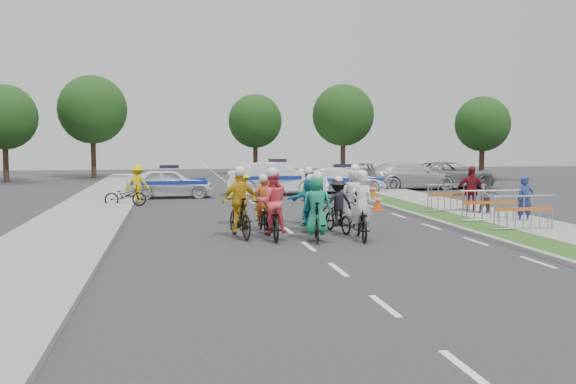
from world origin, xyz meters
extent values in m
plane|color=#28282B|center=(0.00, 0.00, 0.00)|extent=(90.00, 90.00, 0.00)
cube|color=gray|center=(5.10, 5.00, 0.06)|extent=(0.20, 60.00, 0.12)
cube|color=#1F4C18|center=(5.80, 5.00, 0.06)|extent=(1.20, 60.00, 0.11)
cube|color=gray|center=(7.60, 5.00, 0.07)|extent=(2.40, 60.00, 0.13)
cube|color=gray|center=(-6.50, 5.00, 0.07)|extent=(3.00, 60.00, 0.13)
imported|color=black|center=(1.66, 0.90, 0.50)|extent=(0.93, 1.96, 0.99)
imported|color=white|center=(1.66, 0.85, 1.01)|extent=(0.65, 0.48, 1.65)
sphere|color=white|center=(1.66, 0.80, 1.78)|extent=(0.29, 0.29, 0.29)
imported|color=black|center=(0.41, 0.92, 0.54)|extent=(0.81, 1.87, 1.09)
imported|color=#188862|center=(0.41, 0.87, 1.00)|extent=(0.88, 0.65, 1.63)
sphere|color=white|center=(0.41, 0.82, 1.76)|extent=(0.28, 0.28, 0.28)
imported|color=black|center=(-0.74, 1.39, 0.51)|extent=(0.69, 1.96, 1.03)
imported|color=#FF4656|center=(-0.74, 1.34, 1.04)|extent=(0.84, 0.65, 1.71)
sphere|color=white|center=(-0.74, 1.29, 1.85)|extent=(0.30, 0.30, 0.30)
imported|color=black|center=(-1.58, 1.81, 0.58)|extent=(0.90, 1.99, 1.15)
imported|color=gold|center=(-1.58, 1.76, 1.04)|extent=(1.08, 0.61, 1.73)
sphere|color=white|center=(-1.58, 1.71, 1.87)|extent=(0.30, 0.30, 0.30)
imported|color=black|center=(1.38, 2.37, 0.43)|extent=(0.89, 1.73, 0.87)
imported|color=black|center=(1.38, 2.32, 0.90)|extent=(1.02, 0.71, 1.44)
sphere|color=white|center=(1.38, 2.27, 1.56)|extent=(0.25, 0.25, 0.25)
imported|color=black|center=(0.61, 2.68, 0.49)|extent=(0.71, 1.69, 0.99)
imported|color=#198DBD|center=(0.61, 2.63, 0.92)|extent=(1.42, 0.65, 1.48)
sphere|color=white|center=(0.61, 2.58, 1.60)|extent=(0.26, 0.26, 0.26)
imported|color=black|center=(-0.78, 2.88, 0.44)|extent=(0.59, 1.69, 0.89)
imported|color=#BB4B17|center=(-0.78, 2.83, 0.92)|extent=(0.54, 0.35, 1.48)
sphere|color=white|center=(-0.78, 2.78, 1.60)|extent=(0.26, 0.26, 0.26)
imported|color=black|center=(2.20, 3.46, 0.57)|extent=(0.65, 1.91, 1.13)
imported|color=white|center=(2.20, 3.41, 1.03)|extent=(0.86, 0.59, 1.70)
sphere|color=white|center=(2.20, 3.36, 1.83)|extent=(0.29, 0.29, 0.29)
imported|color=black|center=(0.87, 4.19, 0.48)|extent=(0.90, 1.91, 0.96)
imported|color=green|center=(0.87, 4.14, 0.98)|extent=(0.86, 0.71, 1.61)
sphere|color=white|center=(0.87, 4.09, 1.73)|extent=(0.28, 0.28, 0.28)
imported|color=black|center=(-0.18, 4.65, 0.50)|extent=(0.63, 1.72, 1.01)
imported|color=#FF464C|center=(-0.18, 4.60, 0.94)|extent=(0.92, 0.45, 1.51)
sphere|color=white|center=(-0.18, 4.55, 1.63)|extent=(0.26, 0.26, 0.26)
imported|color=black|center=(-1.26, 4.39, 0.47)|extent=(0.66, 1.81, 0.95)
imported|color=yellow|center=(-1.26, 4.34, 0.97)|extent=(1.03, 0.60, 1.58)
sphere|color=white|center=(-1.26, 4.29, 1.71)|extent=(0.27, 0.27, 0.27)
imported|color=white|center=(-3.57, 14.79, 0.70)|extent=(4.15, 1.76, 1.40)
imported|color=white|center=(1.73, 15.57, 0.82)|extent=(5.11, 2.22, 1.64)
imported|color=white|center=(5.22, 16.12, 0.67)|extent=(4.84, 2.62, 1.33)
imported|color=silver|center=(9.44, 17.53, 0.77)|extent=(5.59, 2.89, 1.55)
imported|color=slate|center=(12.02, 18.13, 0.76)|extent=(5.62, 2.95, 1.51)
imported|color=navy|center=(7.90, 3.16, 0.78)|extent=(0.57, 0.38, 1.56)
imported|color=#525156|center=(7.64, 5.13, 0.80)|extent=(0.80, 0.64, 1.60)
imported|color=maroon|center=(7.30, 5.82, 0.90)|extent=(1.13, 0.70, 1.79)
imported|color=#DBBD0B|center=(-4.92, 12.71, 0.83)|extent=(1.17, 0.81, 1.65)
cube|color=#F24C0C|center=(4.39, 7.74, 0.01)|extent=(0.40, 0.40, 0.03)
cone|color=#F24C0C|center=(4.39, 7.74, 0.35)|extent=(0.36, 0.36, 0.70)
cylinder|color=silver|center=(4.39, 7.74, 0.45)|extent=(0.29, 0.29, 0.08)
cube|color=#F24C0C|center=(5.92, 13.06, 0.01)|extent=(0.40, 0.40, 0.03)
cone|color=#F24C0C|center=(5.92, 13.06, 0.35)|extent=(0.36, 0.36, 0.70)
cylinder|color=silver|center=(5.92, 13.06, 0.45)|extent=(0.29, 0.29, 0.08)
imported|color=black|center=(-5.35, 11.25, 0.44)|extent=(1.69, 0.61, 0.88)
cylinder|color=#382619|center=(-14.00, 28.00, 1.50)|extent=(0.36, 0.36, 3.00)
sphere|color=#183811|center=(-14.00, 28.00, 4.20)|extent=(4.20, 4.20, 4.20)
cylinder|color=#382619|center=(9.00, 30.00, 1.62)|extent=(0.36, 0.36, 3.25)
sphere|color=#183811|center=(9.00, 30.00, 4.55)|extent=(4.55, 4.55, 4.55)
cylinder|color=#382619|center=(18.00, 26.00, 1.38)|extent=(0.36, 0.36, 2.75)
sphere|color=#183811|center=(18.00, 26.00, 3.85)|extent=(3.85, 3.85, 3.85)
cylinder|color=#382619|center=(-9.00, 32.00, 1.75)|extent=(0.36, 0.36, 3.50)
sphere|color=#183811|center=(-9.00, 32.00, 4.90)|extent=(4.90, 4.90, 4.90)
cylinder|color=#382619|center=(3.00, 34.00, 1.50)|extent=(0.36, 0.36, 3.00)
sphere|color=#183811|center=(3.00, 34.00, 4.20)|extent=(4.20, 4.20, 4.20)
camera|label=1|loc=(-3.41, -15.93, 2.73)|focal=40.00mm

